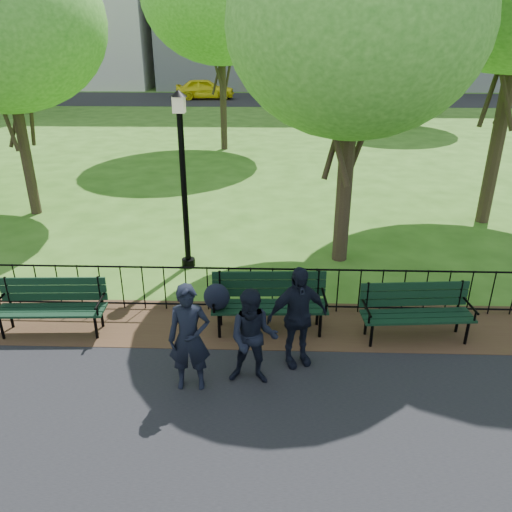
{
  "coord_description": "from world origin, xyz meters",
  "views": [
    {
      "loc": [
        0.57,
        -6.15,
        4.78
      ],
      "look_at": [
        0.31,
        1.5,
        1.36
      ],
      "focal_mm": 35.0,
      "sensor_mm": 36.0,
      "label": 1
    }
  ],
  "objects_px": {
    "person_mid": "(253,338)",
    "taxi": "(205,89)",
    "park_bench_left_a": "(51,300)",
    "lamppost": "(183,176)",
    "park_bench_right_a": "(416,306)",
    "tree_far_e": "(423,10)",
    "sedan_silver": "(295,92)",
    "tree_near_e": "(356,26)",
    "person_left": "(189,338)",
    "tree_near_w": "(1,23)",
    "park_bench_main": "(248,296)",
    "person_right": "(297,317)",
    "sedan_dark": "(361,91)"
  },
  "relations": [
    {
      "from": "person_mid",
      "to": "taxi",
      "type": "relative_size",
      "value": 0.33
    },
    {
      "from": "park_bench_left_a",
      "to": "taxi",
      "type": "distance_m",
      "value": 33.75
    },
    {
      "from": "lamppost",
      "to": "park_bench_right_a",
      "type": "bearing_deg",
      "value": -32.26
    },
    {
      "from": "park_bench_right_a",
      "to": "person_mid",
      "type": "distance_m",
      "value": 3.0
    },
    {
      "from": "tree_far_e",
      "to": "person_mid",
      "type": "relative_size",
      "value": 5.65
    },
    {
      "from": "tree_far_e",
      "to": "person_mid",
      "type": "xyz_separation_m",
      "value": [
        -8.12,
        -23.69,
        -5.17
      ]
    },
    {
      "from": "person_mid",
      "to": "lamppost",
      "type": "bearing_deg",
      "value": 115.67
    },
    {
      "from": "park_bench_right_a",
      "to": "tree_far_e",
      "type": "bearing_deg",
      "value": 71.79
    },
    {
      "from": "sedan_silver",
      "to": "tree_near_e",
      "type": "bearing_deg",
      "value": -157.99
    },
    {
      "from": "lamppost",
      "to": "person_left",
      "type": "xyz_separation_m",
      "value": [
        0.71,
        -4.17,
        -1.22
      ]
    },
    {
      "from": "park_bench_left_a",
      "to": "tree_near_w",
      "type": "relative_size",
      "value": 0.26
    },
    {
      "from": "tree_near_w",
      "to": "park_bench_main",
      "type": "bearing_deg",
      "value": -43.29
    },
    {
      "from": "park_bench_right_a",
      "to": "sedan_silver",
      "type": "height_order",
      "value": "sedan_silver"
    },
    {
      "from": "park_bench_left_a",
      "to": "tree_near_e",
      "type": "xyz_separation_m",
      "value": [
        5.33,
        3.22,
        4.32
      ]
    },
    {
      "from": "park_bench_main",
      "to": "lamppost",
      "type": "distance_m",
      "value": 3.32
    },
    {
      "from": "person_mid",
      "to": "taxi",
      "type": "height_order",
      "value": "taxi"
    },
    {
      "from": "person_right",
      "to": "sedan_dark",
      "type": "xyz_separation_m",
      "value": [
        6.09,
        32.66,
        0.01
      ]
    },
    {
      "from": "tree_far_e",
      "to": "person_right",
      "type": "distance_m",
      "value": 24.9
    },
    {
      "from": "tree_near_e",
      "to": "sedan_silver",
      "type": "height_order",
      "value": "tree_near_e"
    },
    {
      "from": "lamppost",
      "to": "sedan_dark",
      "type": "height_order",
      "value": "lamppost"
    },
    {
      "from": "park_bench_main",
      "to": "park_bench_right_a",
      "type": "height_order",
      "value": "park_bench_main"
    },
    {
      "from": "park_bench_main",
      "to": "person_left",
      "type": "xyz_separation_m",
      "value": [
        -0.76,
        -1.52,
        0.15
      ]
    },
    {
      "from": "person_mid",
      "to": "park_bench_right_a",
      "type": "bearing_deg",
      "value": 29.84
    },
    {
      "from": "lamppost",
      "to": "person_right",
      "type": "height_order",
      "value": "lamppost"
    },
    {
      "from": "tree_near_e",
      "to": "sedan_dark",
      "type": "bearing_deg",
      "value": 80.24
    },
    {
      "from": "person_mid",
      "to": "person_right",
      "type": "distance_m",
      "value": 0.82
    },
    {
      "from": "park_bench_right_a",
      "to": "park_bench_left_a",
      "type": "bearing_deg",
      "value": 175.54
    },
    {
      "from": "park_bench_right_a",
      "to": "sedan_silver",
      "type": "distance_m",
      "value": 32.67
    },
    {
      "from": "tree_near_w",
      "to": "tree_near_e",
      "type": "distance_m",
      "value": 8.93
    },
    {
      "from": "person_mid",
      "to": "person_left",
      "type": "bearing_deg",
      "value": -167.24
    },
    {
      "from": "person_left",
      "to": "taxi",
      "type": "distance_m",
      "value": 35.41
    },
    {
      "from": "lamppost",
      "to": "sedan_silver",
      "type": "distance_m",
      "value": 30.18
    },
    {
      "from": "lamppost",
      "to": "person_right",
      "type": "bearing_deg",
      "value": -57.37
    },
    {
      "from": "park_bench_main",
      "to": "taxi",
      "type": "distance_m",
      "value": 34.01
    },
    {
      "from": "tree_near_w",
      "to": "tree_far_e",
      "type": "bearing_deg",
      "value": 47.74
    },
    {
      "from": "park_bench_right_a",
      "to": "tree_near_w",
      "type": "relative_size",
      "value": 0.26
    },
    {
      "from": "park_bench_main",
      "to": "sedan_dark",
      "type": "bearing_deg",
      "value": 75.24
    },
    {
      "from": "park_bench_right_a",
      "to": "person_right",
      "type": "bearing_deg",
      "value": -162.63
    },
    {
      "from": "person_left",
      "to": "lamppost",
      "type": "bearing_deg",
      "value": 95.79
    },
    {
      "from": "tree_near_e",
      "to": "tree_far_e",
      "type": "height_order",
      "value": "tree_far_e"
    },
    {
      "from": "person_left",
      "to": "person_mid",
      "type": "xyz_separation_m",
      "value": [
        0.9,
        0.14,
        -0.07
      ]
    },
    {
      "from": "person_left",
      "to": "park_bench_left_a",
      "type": "bearing_deg",
      "value": 147.24
    },
    {
      "from": "park_bench_left_a",
      "to": "taxi",
      "type": "height_order",
      "value": "taxi"
    },
    {
      "from": "park_bench_right_a",
      "to": "sedan_dark",
      "type": "bearing_deg",
      "value": 78.19
    },
    {
      "from": "lamppost",
      "to": "person_right",
      "type": "relative_size",
      "value": 2.28
    },
    {
      "from": "person_left",
      "to": "tree_far_e",
      "type": "bearing_deg",
      "value": 65.35
    },
    {
      "from": "tree_near_w",
      "to": "tree_near_e",
      "type": "bearing_deg",
      "value": -19.32
    },
    {
      "from": "sedan_silver",
      "to": "tree_far_e",
      "type": "bearing_deg",
      "value": -126.66
    },
    {
      "from": "taxi",
      "to": "tree_far_e",
      "type": "bearing_deg",
      "value": -135.63
    },
    {
      "from": "tree_near_w",
      "to": "person_left",
      "type": "distance_m",
      "value": 10.4
    }
  ]
}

